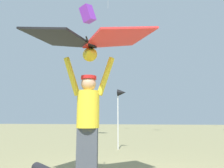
{
  "coord_description": "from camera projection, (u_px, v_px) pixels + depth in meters",
  "views": [
    {
      "loc": [
        1.03,
        -2.86,
        0.92
      ],
      "look_at": [
        -0.3,
        1.29,
        1.69
      ],
      "focal_mm": 33.79,
      "sensor_mm": 36.0,
      "label": 1
    }
  ],
  "objects": [
    {
      "name": "distant_kite_purple_far_center",
      "position": [
        88.0,
        14.0,
        13.2
      ],
      "size": [
        0.99,
        0.97,
        1.22
      ],
      "color": "purple"
    },
    {
      "name": "marker_flag",
      "position": [
        121.0,
        97.0,
        7.2
      ],
      "size": [
        0.3,
        0.24,
        2.01
      ],
      "color": "silver",
      "rests_on": "ground"
    },
    {
      "name": "kite_flyer_person",
      "position": [
        88.0,
        120.0,
        3.18
      ],
      "size": [
        0.8,
        0.43,
        1.92
      ],
      "color": "#424751",
      "rests_on": "ground"
    },
    {
      "name": "held_stunt_kite",
      "position": [
        89.0,
        41.0,
        3.3
      ],
      "size": [
        2.03,
        1.35,
        0.43
      ],
      "color": "black"
    }
  ]
}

